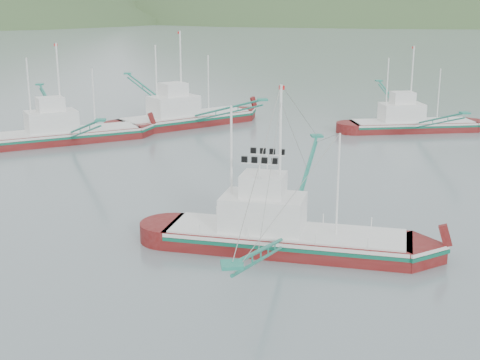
{
  "coord_description": "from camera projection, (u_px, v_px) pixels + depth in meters",
  "views": [
    {
      "loc": [
        -4.0,
        -31.13,
        13.42
      ],
      "look_at": [
        0.0,
        6.0,
        3.2
      ],
      "focal_mm": 50.0,
      "sensor_mm": 36.0,
      "label": 1
    }
  ],
  "objects": [
    {
      "name": "main_boat",
      "position": [
        285.0,
        216.0,
        36.26
      ],
      "size": [
        13.77,
        23.38,
        9.8
      ],
      "rotation": [
        0.0,
        0.0,
        -0.35
      ],
      "color": "#5C0E0D",
      "rests_on": "ground"
    },
    {
      "name": "bg_boat_right",
      "position": [
        411.0,
        119.0,
        69.15
      ],
      "size": [
        12.86,
        23.24,
        9.4
      ],
      "rotation": [
        0.0,
        0.0,
        0.01
      ],
      "color": "#5C0E0D",
      "rests_on": "ground"
    },
    {
      "name": "bg_boat_far",
      "position": [
        185.0,
        105.0,
        71.7
      ],
      "size": [
        17.62,
        24.83,
        10.88
      ],
      "rotation": [
        0.0,
        0.0,
        0.52
      ],
      "color": "#5C0E0D",
      "rests_on": "ground"
    },
    {
      "name": "ground",
      "position": [
        253.0,
        272.0,
        33.81
      ],
      "size": [
        1200.0,
        1200.0,
        0.0
      ],
      "primitive_type": "plane",
      "color": "slate",
      "rests_on": "ground"
    },
    {
      "name": "bg_boat_left",
      "position": [
        65.0,
        122.0,
        63.64
      ],
      "size": [
        14.21,
        24.09,
        10.12
      ],
      "rotation": [
        0.0,
        0.0,
        0.36
      ],
      "color": "#5C0E0D",
      "rests_on": "ground"
    },
    {
      "name": "ridge_distant",
      "position": [
        206.0,
        14.0,
        573.94
      ],
      "size": [
        960.0,
        400.0,
        240.0
      ],
      "primitive_type": "ellipsoid",
      "color": "slate",
      "rests_on": "ground"
    }
  ]
}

